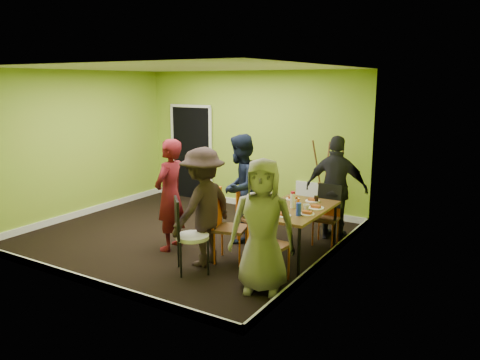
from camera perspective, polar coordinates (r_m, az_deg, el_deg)
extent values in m
plane|color=black|center=(8.11, -6.70, -6.76)|extent=(5.00, 5.00, 0.00)
cube|color=#93BE30|center=(9.62, 1.35, 4.86)|extent=(5.00, 0.04, 2.80)
cube|color=#93BE30|center=(6.19, -19.87, 0.16)|extent=(5.00, 0.04, 2.80)
cube|color=#93BE30|center=(9.51, -18.93, 4.13)|extent=(0.04, 4.50, 2.80)
cube|color=#93BE30|center=(6.55, 10.56, 1.29)|extent=(0.04, 4.50, 2.80)
cube|color=white|center=(7.68, -7.21, 13.44)|extent=(5.00, 4.50, 0.04)
cube|color=black|center=(10.47, -5.89, 3.28)|extent=(1.00, 0.05, 2.04)
cube|color=white|center=(9.21, 8.26, -1.92)|extent=(0.50, 0.04, 0.55)
cylinder|color=black|center=(6.68, 1.02, -7.58)|extent=(0.04, 0.04, 0.71)
cylinder|color=black|center=(6.35, 7.18, -8.74)|extent=(0.04, 0.04, 0.71)
cylinder|color=black|center=(7.85, 6.11, -4.65)|extent=(0.04, 0.04, 0.71)
cylinder|color=black|center=(7.57, 11.48, -5.46)|extent=(0.04, 0.04, 0.71)
cube|color=brown|center=(6.98, 6.66, -3.56)|extent=(0.90, 1.50, 0.04)
cylinder|color=orange|center=(7.82, 1.57, -5.75)|extent=(0.02, 0.02, 0.42)
cylinder|color=orange|center=(7.62, -0.24, -6.22)|extent=(0.02, 0.02, 0.42)
cylinder|color=orange|center=(7.59, 3.17, -6.31)|extent=(0.02, 0.02, 0.42)
cylinder|color=orange|center=(7.39, 1.34, -6.81)|extent=(0.02, 0.02, 0.42)
cube|color=brown|center=(7.54, 1.47, -4.75)|extent=(0.48, 0.48, 0.04)
cube|color=orange|center=(7.60, 0.59, -2.62)|extent=(0.14, 0.35, 0.47)
cylinder|color=orange|center=(7.11, -2.19, -7.28)|extent=(0.03, 0.03, 0.50)
cylinder|color=orange|center=(6.77, -3.15, -8.28)|extent=(0.03, 0.03, 0.50)
cylinder|color=orange|center=(7.01, 0.76, -7.55)|extent=(0.03, 0.03, 0.50)
cylinder|color=orange|center=(6.67, -0.06, -8.58)|extent=(0.03, 0.03, 0.50)
cube|color=brown|center=(6.81, -1.17, -5.95)|extent=(0.55, 0.55, 0.04)
cube|color=orange|center=(6.78, -2.88, -3.41)|extent=(0.15, 0.41, 0.55)
cylinder|color=orange|center=(7.82, 11.83, -6.02)|extent=(0.02, 0.02, 0.42)
cylinder|color=orange|center=(7.90, 9.59, -5.74)|extent=(0.02, 0.02, 0.42)
cylinder|color=orange|center=(7.52, 11.18, -6.71)|extent=(0.02, 0.02, 0.42)
cylinder|color=orange|center=(7.61, 8.86, -6.41)|extent=(0.02, 0.02, 0.42)
cube|color=brown|center=(7.65, 10.43, -4.71)|extent=(0.40, 0.40, 0.04)
cube|color=orange|center=(7.75, 10.88, -2.58)|extent=(0.36, 0.05, 0.47)
cylinder|color=orange|center=(6.21, 1.24, -10.24)|extent=(0.03, 0.03, 0.49)
cylinder|color=orange|center=(6.02, 4.16, -11.00)|extent=(0.03, 0.03, 0.49)
cylinder|color=orange|center=(6.49, 3.13, -9.24)|extent=(0.03, 0.03, 0.49)
cylinder|color=orange|center=(6.31, 5.97, -9.92)|extent=(0.03, 0.03, 0.49)
cube|color=brown|center=(6.17, 3.65, -7.99)|extent=(0.47, 0.47, 0.04)
cube|color=orange|center=(5.91, 2.61, -5.89)|extent=(0.41, 0.07, 0.54)
cylinder|color=black|center=(6.73, -7.52, -8.55)|extent=(0.03, 0.03, 0.49)
cylinder|color=black|center=(6.39, -7.22, -9.69)|extent=(0.03, 0.03, 0.49)
cylinder|color=black|center=(6.77, -4.39, -8.36)|extent=(0.03, 0.03, 0.49)
cylinder|color=black|center=(6.43, -3.90, -9.48)|extent=(0.03, 0.03, 0.49)
cylinder|color=white|center=(6.49, -5.81, -6.91)|extent=(0.45, 0.45, 0.05)
cube|color=black|center=(6.38, -7.70, -4.62)|extent=(0.31, 0.32, 0.54)
cylinder|color=brown|center=(8.89, 9.66, -0.04)|extent=(0.22, 0.36, 1.54)
cylinder|color=brown|center=(8.76, 12.07, -0.32)|extent=(0.22, 0.36, 1.54)
cylinder|color=brown|center=(8.62, 10.33, -0.45)|extent=(0.03, 0.35, 1.51)
cube|color=brown|center=(8.79, 10.74, -0.52)|extent=(0.41, 0.04, 0.04)
cylinder|color=white|center=(7.48, 6.44, -2.30)|extent=(0.22, 0.22, 0.01)
cylinder|color=white|center=(6.65, 3.47, -4.06)|extent=(0.23, 0.23, 0.01)
cylinder|color=white|center=(7.40, 8.85, -2.53)|extent=(0.23, 0.23, 0.01)
cylinder|color=white|center=(6.55, 5.27, -4.36)|extent=(0.23, 0.23, 0.01)
cylinder|color=white|center=(7.00, 9.22, -3.38)|extent=(0.24, 0.24, 0.01)
cylinder|color=white|center=(6.67, 8.18, -4.11)|extent=(0.21, 0.21, 0.01)
cylinder|color=white|center=(6.96, 6.44, -2.52)|extent=(0.07, 0.07, 0.22)
cylinder|color=#1833BA|center=(6.58, 7.17, -3.56)|extent=(0.07, 0.07, 0.18)
cylinder|color=orange|center=(7.16, 7.10, -2.65)|extent=(0.04, 0.04, 0.09)
cylinder|color=black|center=(7.14, 6.37, -2.61)|extent=(0.06, 0.06, 0.10)
cylinder|color=black|center=(7.36, 9.27, -2.29)|extent=(0.07, 0.07, 0.10)
cylinder|color=black|center=(6.51, 5.61, -4.10)|extent=(0.07, 0.07, 0.09)
imported|color=white|center=(6.86, 4.14, -3.20)|extent=(0.12, 0.12, 0.10)
imported|color=white|center=(6.89, 8.09, -3.29)|extent=(0.09, 0.09, 0.09)
imported|color=#5B0F17|center=(7.30, -8.53, -1.81)|extent=(0.48, 0.68, 1.74)
imported|color=black|center=(7.61, 0.03, -1.01)|extent=(0.77, 0.94, 1.76)
imported|color=black|center=(6.63, -4.55, -3.30)|extent=(0.75, 1.16, 1.70)
imported|color=black|center=(7.83, 11.67, -1.00)|extent=(1.06, 0.54, 1.73)
imported|color=gray|center=(5.79, 2.75, -5.61)|extent=(0.96, 0.79, 1.69)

